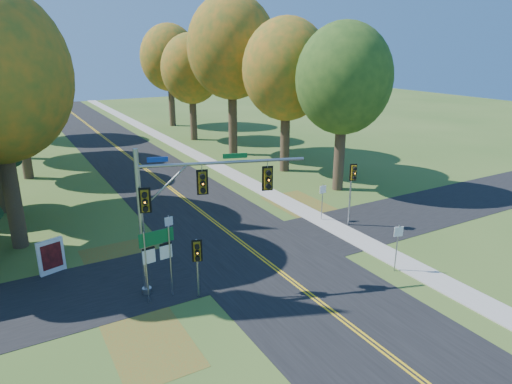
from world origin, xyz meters
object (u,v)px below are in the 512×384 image
traffic_mast (183,201)px  info_kiosk (51,257)px  east_signal_pole (352,179)px  route_sign_cluster (157,250)px

traffic_mast → info_kiosk: size_ratio=4.00×
traffic_mast → east_signal_pole: bearing=29.3°
east_signal_pole → route_sign_cluster: size_ratio=1.19×
traffic_mast → east_signal_pole: 12.21m
route_sign_cluster → traffic_mast: bearing=0.7°
route_sign_cluster → info_kiosk: bearing=121.7°
traffic_mast → info_kiosk: bearing=155.0°
traffic_mast → east_signal_pole: size_ratio=1.77×
route_sign_cluster → info_kiosk: (-3.92, 5.13, -1.52)m
east_signal_pole → info_kiosk: bearing=-173.4°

